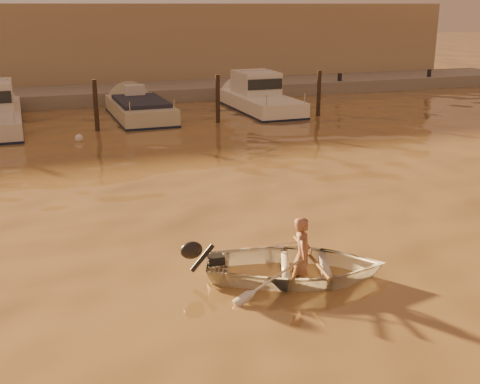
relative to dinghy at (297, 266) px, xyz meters
name	(u,v)px	position (x,y,z in m)	size (l,w,h in m)	color
ground_plane	(203,267)	(-1.48, 1.00, -0.22)	(160.00, 160.00, 0.00)	olive
dinghy	(297,266)	(0.00, 0.00, 0.00)	(2.31, 3.24, 0.67)	white
person	(302,256)	(0.09, -0.04, 0.21)	(0.53, 0.35, 1.46)	#97614B
outboard_motor	(214,262)	(-1.40, 0.55, 0.06)	(0.90, 0.40, 0.70)	black
oar_port	(311,256)	(0.23, -0.09, 0.20)	(0.06, 0.06, 2.10)	brown
oar_starboard	(300,256)	(0.05, -0.02, 0.20)	(0.06, 0.06, 2.10)	brown
moored_boat_3	(140,113)	(0.45, 17.00, 0.01)	(2.22, 6.35, 0.95)	beige
moored_boat_4	(260,97)	(6.13, 17.00, 0.41)	(2.19, 6.78, 1.75)	white
piling_2	(96,108)	(-1.68, 14.80, 0.68)	(0.18, 0.18, 2.20)	#2D2319
piling_3	(218,101)	(3.32, 14.80, 0.68)	(0.18, 0.18, 2.20)	#2D2319
piling_4	(319,96)	(8.02, 14.80, 0.68)	(0.18, 0.18, 2.20)	#2D2319
fender_c	(79,138)	(-2.56, 13.12, -0.12)	(0.30, 0.30, 0.30)	silver
fender_d	(164,125)	(0.91, 14.50, -0.12)	(0.30, 0.30, 0.30)	orange
fender_e	(273,117)	(5.72, 14.58, -0.12)	(0.30, 0.30, 0.30)	silver
quay	(82,99)	(-1.48, 22.50, -0.07)	(52.00, 4.00, 1.00)	gray
waterfront_building	(69,47)	(-1.48, 28.00, 2.18)	(46.00, 7.00, 4.80)	#9E8466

